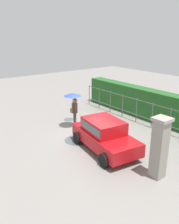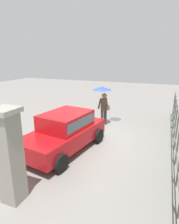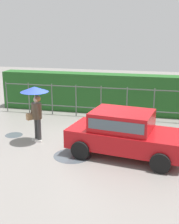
% 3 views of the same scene
% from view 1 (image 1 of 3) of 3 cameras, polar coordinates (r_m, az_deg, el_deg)
% --- Properties ---
extents(ground_plane, '(40.00, 40.00, 0.00)m').
position_cam_1_polar(ground_plane, '(12.66, 1.33, -5.86)').
color(ground_plane, gray).
extents(car, '(3.92, 2.30, 1.48)m').
position_cam_1_polar(car, '(10.96, 3.65, -5.32)').
color(car, '#B71116').
rests_on(car, ground).
extents(pedestrian, '(0.98, 0.98, 2.06)m').
position_cam_1_polar(pedestrian, '(13.42, -3.95, 2.45)').
color(pedestrian, '#333333').
rests_on(pedestrian, ground).
extents(gate_pillar, '(0.60, 0.60, 2.42)m').
position_cam_1_polar(gate_pillar, '(9.12, 16.71, -8.31)').
color(gate_pillar, gray).
rests_on(gate_pillar, ground).
extents(fence_section, '(9.62, 0.05, 1.50)m').
position_cam_1_polar(fence_section, '(14.67, 11.40, 0.72)').
color(fence_section, '#59605B').
rests_on(fence_section, ground).
extents(hedge_row, '(10.57, 0.90, 1.90)m').
position_cam_1_polar(hedge_row, '(15.42, 14.05, 1.89)').
color(hedge_row, '#235B23').
rests_on(hedge_row, ground).
extents(puddle_near, '(1.25, 1.25, 0.00)m').
position_cam_1_polar(puddle_near, '(12.20, -3.17, -6.87)').
color(puddle_near, '#4C545B').
rests_on(puddle_near, ground).
extents(puddle_far, '(0.69, 0.69, 0.00)m').
position_cam_1_polar(puddle_far, '(15.04, -4.99, -1.85)').
color(puddle_far, '#4C545B').
rests_on(puddle_far, ground).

